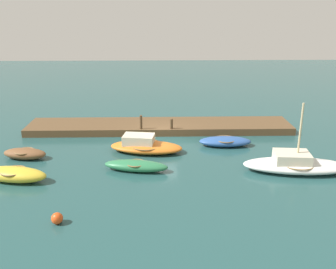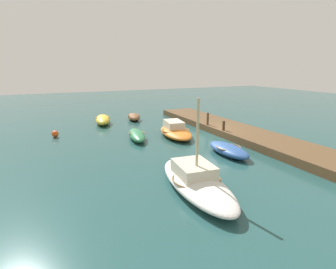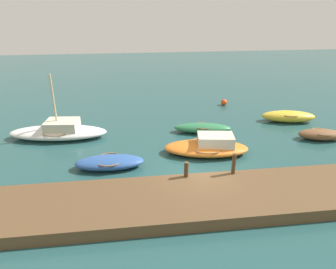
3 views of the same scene
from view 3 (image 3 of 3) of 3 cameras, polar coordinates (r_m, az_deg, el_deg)
The scene contains 11 objects.
ground_plane at distance 15.25m, azimuth 6.04°, elevation -7.78°, with size 84.00×84.00×0.00m, color #234C4C.
dock_platform at distance 13.27m, azimuth 8.32°, elevation -11.78°, with size 20.12×3.40×0.54m, color brown.
dinghy_brown at distance 21.27m, azimuth 26.77°, elevation 0.03°, with size 2.90×1.60×0.66m.
rowboat_green at distance 20.15m, azimuth 6.53°, elevation 1.23°, with size 3.90×1.75×0.63m.
sailboat_white at distance 20.38m, azimuth -19.80°, elevation 0.60°, with size 6.26×2.67×4.08m.
motorboat_orange at distance 17.33m, azimuth 7.51°, elevation -2.25°, with size 5.00×2.77×1.14m.
rowboat_blue at distance 16.03m, azimuth -10.92°, elevation -5.13°, with size 3.57×1.53×0.63m.
rowboat_yellow at distance 23.55m, azimuth 21.66°, elevation 3.20°, with size 3.96×2.02×0.80m.
mooring_post_west at distance 13.93m, azimuth 3.46°, elevation -6.58°, with size 0.20×0.20×0.74m, color #47331E.
mooring_post_mid_west at distance 14.41m, azimuth 12.26°, elevation -5.39°, with size 0.18×0.18×1.03m, color #47331E.
marker_buoy at distance 26.06m, azimuth 10.48°, elevation 5.99°, with size 0.52×0.52×0.52m, color #E54C19.
Camera 3 is at (-3.23, -12.68, 7.84)m, focal length 32.44 mm.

